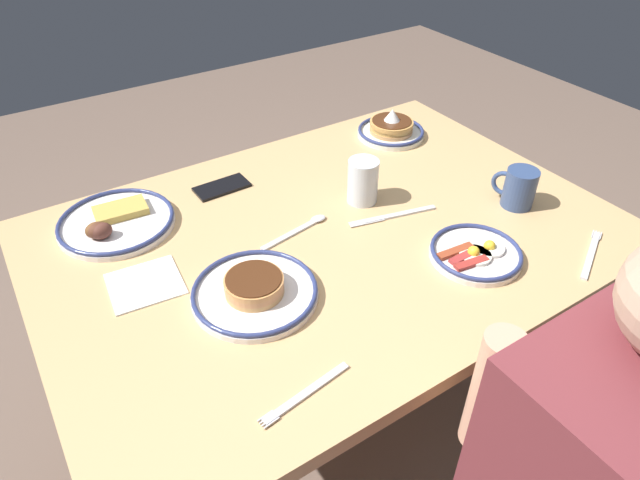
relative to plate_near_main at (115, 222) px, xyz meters
name	(u,v)px	position (x,y,z in m)	size (l,w,h in m)	color
ground_plane	(328,415)	(-0.43, 0.30, -0.76)	(6.00, 6.00, 0.00)	#715A4D
dining_table	(330,256)	(-0.43, 0.30, -0.09)	(1.36, 0.96, 0.75)	tan
plate_near_main	(115,222)	(0.00, 0.00, 0.00)	(0.28, 0.28, 0.05)	white
plate_center_pancakes	(476,253)	(-0.65, 0.56, 0.00)	(0.21, 0.21, 0.04)	silver
plate_far_companion	(391,129)	(-0.86, -0.01, 0.01)	(0.21, 0.21, 0.09)	silver
plate_far_side	(255,291)	(-0.17, 0.40, 0.00)	(0.26, 0.26, 0.05)	white
coffee_mug	(519,187)	(-0.89, 0.46, 0.04)	(0.08, 0.11, 0.10)	#334772
drinking_glass	(363,183)	(-0.57, 0.23, 0.04)	(0.08, 0.08, 0.12)	silver
cell_phone	(222,187)	(-0.29, -0.02, -0.01)	(0.14, 0.07, 0.01)	black
paper_napkin	(145,284)	(0.01, 0.24, -0.01)	(0.15, 0.14, 0.00)	white
fork_near	(305,394)	(-0.13, 0.67, -0.01)	(0.19, 0.04, 0.01)	silver
fork_far	(591,254)	(-0.88, 0.70, -0.01)	(0.18, 0.11, 0.01)	silver
butter_knife	(393,216)	(-0.59, 0.33, -0.01)	(0.23, 0.07, 0.01)	silver
tea_spoon	(303,227)	(-0.38, 0.25, -0.01)	(0.20, 0.05, 0.01)	silver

